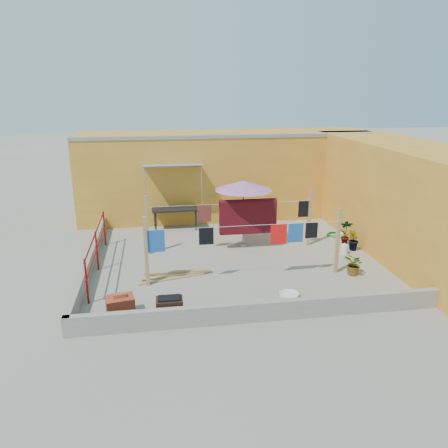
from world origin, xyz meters
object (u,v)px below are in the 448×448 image
at_px(white_basin, 289,294).
at_px(plant_back_a, 235,215).
at_px(patio_umbrella, 243,186).
at_px(green_hose, 334,234).
at_px(brick_stack, 120,306).
at_px(brazier, 170,308).
at_px(water_jug_b, 341,237).
at_px(outdoor_table, 175,210).
at_px(water_jug_a, 344,249).

relative_size(white_basin, plant_back_a, 0.65).
bearing_deg(white_basin, patio_umbrella, 96.49).
bearing_deg(green_hose, brick_stack, -146.92).
relative_size(brazier, white_basin, 1.19).
bearing_deg(plant_back_a, water_jug_b, -35.06).
xyz_separation_m(outdoor_table, green_hose, (5.27, -1.66, -0.64)).
bearing_deg(white_basin, plant_back_a, 92.77).
height_order(brazier, water_jug_a, brazier).
bearing_deg(white_basin, water_jug_a, 44.84).
distance_m(white_basin, green_hose, 5.00).
height_order(patio_umbrella, plant_back_a, patio_umbrella).
height_order(white_basin, plant_back_a, plant_back_a).
xyz_separation_m(water_jug_a, green_hose, (0.40, 1.68, -0.11)).
relative_size(white_basin, water_jug_b, 1.59).
relative_size(outdoor_table, green_hose, 3.17).
height_order(brazier, white_basin, brazier).
height_order(brazier, water_jug_b, brazier).
bearing_deg(brazier, outdoor_table, 86.02).
height_order(patio_umbrella, outdoor_table, patio_umbrella).
height_order(patio_umbrella, white_basin, patio_umbrella).
height_order(patio_umbrella, green_hose, patio_umbrella).
xyz_separation_m(outdoor_table, plant_back_a, (2.15, 0.00, -0.30)).
height_order(outdoor_table, green_hose, outdoor_table).
height_order(brick_stack, white_basin, brick_stack).
height_order(water_jug_b, green_hose, water_jug_b).
distance_m(water_jug_a, green_hose, 1.73).
bearing_deg(plant_back_a, water_jug_a, -50.72).
bearing_deg(water_jug_a, outdoor_table, 145.65).
height_order(patio_umbrella, water_jug_a, patio_umbrella).
bearing_deg(brick_stack, white_basin, 4.45).
xyz_separation_m(water_jug_a, plant_back_a, (-2.72, 3.33, 0.22)).
relative_size(outdoor_table, brick_stack, 2.43).
bearing_deg(water_jug_a, brick_stack, -156.77).
bearing_deg(water_jug_b, brazier, -143.63).
relative_size(patio_umbrella, white_basin, 4.45).
xyz_separation_m(patio_umbrella, brazier, (-2.46, -4.27, -1.68)).
distance_m(green_hose, plant_back_a, 3.55).
height_order(brick_stack, brazier, brick_stack).
xyz_separation_m(patio_umbrella, water_jug_a, (2.86, -1.20, -1.78)).
height_order(white_basin, water_jug_b, water_jug_b).
bearing_deg(brick_stack, outdoor_table, 76.08).
bearing_deg(water_jug_b, white_basin, -128.50).
height_order(water_jug_a, green_hose, water_jug_a).
height_order(outdoor_table, brazier, outdoor_table).
distance_m(patio_umbrella, brick_stack, 5.55).
distance_m(outdoor_table, brick_stack, 6.27).
bearing_deg(patio_umbrella, plant_back_a, 86.40).
bearing_deg(water_jug_a, green_hose, 76.69).
bearing_deg(green_hose, brazier, -140.30).
bearing_deg(water_jug_b, brick_stack, -150.21).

